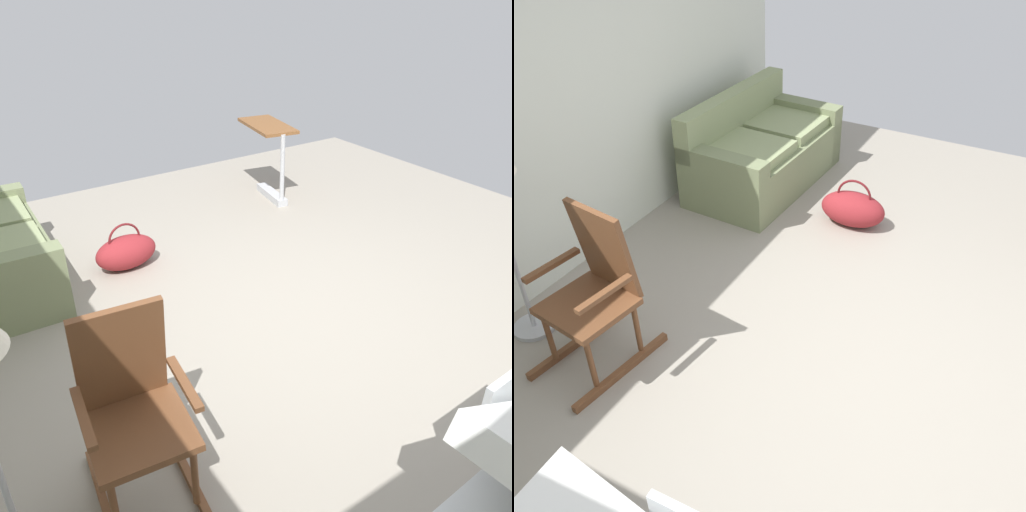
# 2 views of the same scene
# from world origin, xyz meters

# --- Properties ---
(ground_plane) EXTENTS (7.15, 7.15, 0.00)m
(ground_plane) POSITION_xyz_m (0.00, 0.00, 0.00)
(ground_plane) COLOR gray
(back_wall) EXTENTS (5.92, 0.10, 2.70)m
(back_wall) POSITION_xyz_m (0.00, 2.51, 1.35)
(back_wall) COLOR silver
(back_wall) RESTS_ON ground
(couch) EXTENTS (1.63, 0.91, 0.85)m
(couch) POSITION_xyz_m (1.78, 1.85, 0.31)
(couch) COLOR #737D57
(couch) RESTS_ON ground
(rocking_chair) EXTENTS (0.81, 0.56, 1.05)m
(rocking_chair) POSITION_xyz_m (-0.72, 1.61, 0.50)
(rocking_chair) COLOR brown
(rocking_chair) RESTS_ON ground
(duffel_bag) EXTENTS (0.35, 0.58, 0.43)m
(duffel_bag) POSITION_xyz_m (1.48, 0.79, 0.15)
(duffel_bag) COLOR maroon
(duffel_bag) RESTS_ON ground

